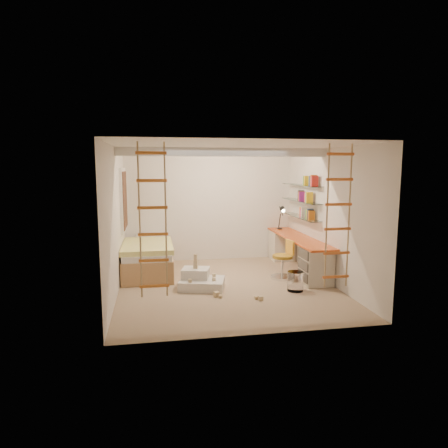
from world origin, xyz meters
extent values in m
plane|color=tan|center=(0.00, 0.00, 0.00)|extent=(4.50, 4.50, 0.00)
cube|color=white|center=(0.00, 0.30, 2.52)|extent=(4.00, 0.18, 0.16)
cube|color=white|center=(-1.97, 1.50, 1.55)|extent=(0.06, 1.15, 1.35)
cube|color=#4C2D1E|center=(-1.93, 1.50, 1.55)|extent=(0.02, 1.00, 1.20)
cylinder|color=white|center=(1.18, -0.52, 0.18)|extent=(0.29, 0.29, 0.36)
cube|color=#E4551A|center=(1.72, 0.83, 0.73)|extent=(0.55, 2.80, 0.04)
cube|color=beige|center=(1.72, 1.93, 0.35)|extent=(0.52, 0.55, 0.71)
cube|color=beige|center=(1.72, -0.17, 0.35)|extent=(0.52, 0.55, 0.71)
cube|color=#4C4742|center=(1.45, -0.17, 0.61)|extent=(0.02, 0.50, 0.18)
cube|color=#4C4742|center=(1.45, -0.17, 0.39)|extent=(0.02, 0.50, 0.18)
cube|color=#4C4742|center=(1.45, -0.17, 0.17)|extent=(0.02, 0.50, 0.18)
cube|color=white|center=(1.87, 1.13, 1.15)|extent=(0.25, 1.80, 0.01)
cube|color=white|center=(1.87, 1.13, 1.50)|extent=(0.25, 1.80, 0.01)
cube|color=white|center=(1.87, 1.13, 1.85)|extent=(0.25, 1.80, 0.01)
cube|color=#AD7F51|center=(-1.48, 1.23, 0.23)|extent=(1.00, 2.00, 0.45)
cube|color=white|center=(-1.48, 1.23, 0.51)|extent=(0.95, 1.95, 0.12)
cube|color=#FBF634|center=(-1.48, 1.08, 0.62)|extent=(1.02, 1.60, 0.10)
cube|color=white|center=(-1.48, 2.03, 0.63)|extent=(0.55, 0.35, 0.12)
cylinder|color=black|center=(1.67, 1.98, 0.76)|extent=(0.14, 0.14, 0.02)
cylinder|color=black|center=(1.67, 1.98, 0.95)|extent=(0.02, 0.15, 0.36)
cylinder|color=black|center=(1.67, 1.88, 1.20)|extent=(0.02, 0.27, 0.20)
cone|color=black|center=(1.67, 1.76, 1.25)|extent=(0.12, 0.14, 0.15)
cylinder|color=#FFEABF|center=(1.67, 1.72, 1.22)|extent=(0.08, 0.04, 0.08)
cylinder|color=#AF8521|center=(1.20, 0.32, 0.45)|extent=(0.46, 0.46, 0.06)
cube|color=gold|center=(1.36, 0.35, 0.64)|extent=(0.09, 0.31, 0.29)
cylinder|color=silver|center=(1.20, 0.32, 0.25)|extent=(0.06, 0.06, 0.41)
cylinder|color=silver|center=(1.20, 0.32, 0.02)|extent=(0.53, 0.53, 0.05)
cube|color=silver|center=(-0.48, -0.07, 0.09)|extent=(0.94, 0.82, 0.18)
cube|color=silver|center=(-0.59, 0.05, 0.27)|extent=(0.58, 0.52, 0.18)
cube|color=#CCB284|center=(-0.59, 0.05, 0.40)|extent=(0.10, 0.10, 0.08)
cube|color=#CCB284|center=(-0.59, 0.05, 0.47)|extent=(0.09, 0.09, 0.07)
cube|color=#CCB284|center=(-0.59, 0.05, 0.57)|extent=(0.07, 0.07, 0.12)
cube|color=#CCB284|center=(-0.28, -0.21, 0.21)|extent=(0.06, 0.06, 0.06)
cube|color=#CCB284|center=(-0.24, 0.05, 0.21)|extent=(0.06, 0.06, 0.06)
cube|color=#CCB284|center=(-0.72, -0.24, 0.21)|extent=(0.06, 0.06, 0.06)
cube|color=#CCB284|center=(-0.23, -0.67, 0.04)|extent=(0.07, 0.07, 0.07)
cube|color=#CCB284|center=(-0.29, -0.59, 0.04)|extent=(0.07, 0.07, 0.07)
cube|color=#CCB284|center=(0.42, -0.91, 0.04)|extent=(0.07, 0.07, 0.07)
cube|color=#CCB284|center=(0.36, -0.84, 0.04)|extent=(0.07, 0.07, 0.07)
cube|color=orange|center=(1.87, 1.13, 1.27)|extent=(0.14, 0.64, 0.22)
cube|color=#262626|center=(1.87, 1.13, 1.62)|extent=(0.14, 0.52, 0.22)
cube|color=#194CA5|center=(1.87, 1.13, 1.97)|extent=(0.14, 0.58, 0.22)
camera|label=1|loc=(-1.34, -7.21, 2.25)|focal=32.00mm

